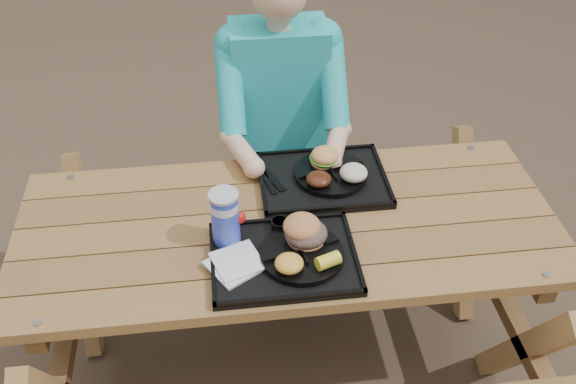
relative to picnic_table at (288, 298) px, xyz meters
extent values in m
plane|color=#999999|center=(0.00, 0.00, -0.38)|extent=(60.00, 60.00, 0.00)
cube|color=black|center=(-0.03, -0.18, 0.39)|extent=(0.45, 0.35, 0.02)
cube|color=black|center=(0.15, 0.20, 0.39)|extent=(0.45, 0.35, 0.02)
cylinder|color=black|center=(0.02, -0.18, 0.41)|extent=(0.26, 0.26, 0.02)
cylinder|color=black|center=(0.18, 0.21, 0.41)|extent=(0.26, 0.26, 0.02)
cube|color=white|center=(-0.19, -0.20, 0.40)|extent=(0.20, 0.20, 0.02)
cylinder|color=#1B35CC|center=(-0.21, -0.08, 0.48)|extent=(0.09, 0.09, 0.18)
cylinder|color=black|center=(-0.03, -0.05, 0.41)|extent=(0.06, 0.06, 0.03)
cylinder|color=gold|center=(0.02, -0.06, 0.41)|extent=(0.04, 0.04, 0.03)
ellipsoid|color=yellow|center=(-0.03, -0.25, 0.44)|extent=(0.09, 0.09, 0.04)
cube|color=black|center=(-0.03, 0.20, 0.40)|extent=(0.08, 0.14, 0.01)
ellipsoid|color=#4B210F|center=(0.12, 0.14, 0.43)|extent=(0.09, 0.09, 0.04)
ellipsoid|color=beige|center=(0.25, 0.15, 0.44)|extent=(0.10, 0.10, 0.05)
camera|label=1|loc=(-0.20, -1.57, 1.80)|focal=40.00mm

